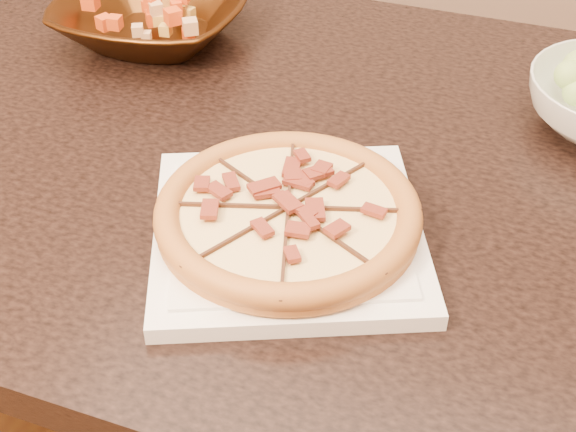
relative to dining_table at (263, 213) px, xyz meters
name	(u,v)px	position (x,y,z in m)	size (l,w,h in m)	color
dining_table	(263,213)	(0.00, 0.00, 0.00)	(1.28, 0.83, 0.75)	black
plate	(288,231)	(0.09, -0.16, 0.12)	(0.35, 0.35, 0.02)	white
pizza	(288,213)	(0.09, -0.16, 0.15)	(0.26, 0.26, 0.03)	#B35324
bronze_bowl	(153,18)	(-0.23, 0.18, 0.14)	(0.26, 0.26, 0.06)	#44250D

